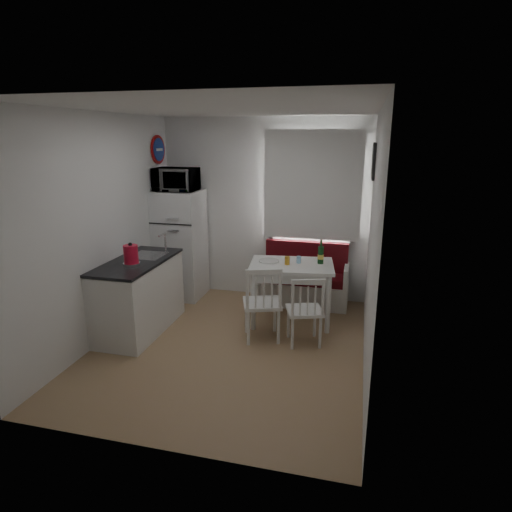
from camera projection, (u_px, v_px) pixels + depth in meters
The scene contains 22 objects.
floor at pixel (230, 346), 4.93m from camera, with size 3.00×3.50×0.02m, color #A58458.
ceiling at pixel (225, 108), 4.23m from camera, with size 3.00×3.50×0.02m, color white.
wall_back at pixel (264, 210), 6.22m from camera, with size 3.00×0.02×2.60m, color white.
wall_front at pixel (151, 292), 2.95m from camera, with size 3.00×0.02×2.60m, color white.
wall_left at pixel (104, 229), 4.93m from camera, with size 0.02×3.50×2.60m, color white.
wall_right at pixel (372, 244), 4.23m from camera, with size 0.02×3.50×2.60m, color white.
window at pixel (313, 189), 5.94m from camera, with size 1.22×0.06×1.47m, color white.
curtain at pixel (312, 186), 5.86m from camera, with size 1.35×0.02×1.50m, color white.
kitchen_counter at pixel (139, 295), 5.23m from camera, with size 0.62×1.32×1.16m.
wall_sign at pixel (159, 150), 6.05m from camera, with size 0.40×0.40×0.03m, color navy.
picture_frame at pixel (373, 161), 5.06m from camera, with size 0.04×0.52×0.42m, color black.
bench at pixel (304, 284), 6.11m from camera, with size 1.23×0.47×0.88m.
dining_table at pixel (292, 270), 5.42m from camera, with size 1.13×0.86×0.78m.
chair_left at pixel (260, 296), 4.89m from camera, with size 0.54×0.53×0.49m.
chair_right at pixel (304, 304), 4.79m from camera, with size 0.49×0.48×0.45m.
fridge at pixel (181, 245), 6.30m from camera, with size 0.63×0.63×1.58m, color white.
microwave at pixel (176, 179), 5.99m from camera, with size 0.58×0.40×0.32m, color white.
kettle at pixel (131, 254), 4.88m from camera, with size 0.20×0.20×0.26m, color red.
wine_bottle at pixel (321, 252), 5.36m from camera, with size 0.08×0.08×0.31m, color #133C18, non-canonical shape.
drinking_glass_orange at pixel (287, 261), 5.34m from camera, with size 0.06×0.06×0.11m, color gold.
drinking_glass_blue at pixel (299, 260), 5.41m from camera, with size 0.06×0.06×0.09m, color #8CC4EF.
plate at pixel (269, 261), 5.48m from camera, with size 0.26×0.26×0.02m, color white.
Camera 1 is at (1.37, -4.26, 2.33)m, focal length 30.00 mm.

